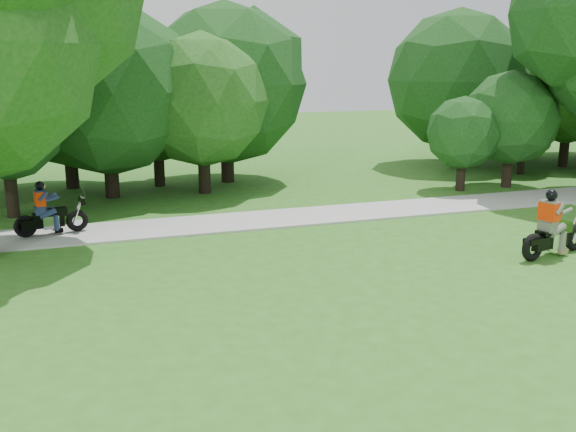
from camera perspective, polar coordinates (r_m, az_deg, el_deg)
ground at (r=13.72m, az=19.97°, el=-6.93°), size 100.00×100.00×0.00m
walkway at (r=20.26m, az=5.79°, el=0.32°), size 60.00×2.20×0.06m
tree_line at (r=26.13m, az=0.67°, el=11.11°), size 39.79×11.77×7.06m
chopper_motorcycle at (r=16.77m, az=22.44°, el=-1.31°), size 2.32×0.95×1.68m
touring_motorcycle at (r=18.46m, az=-20.68°, el=0.05°), size 1.95×0.81×1.49m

